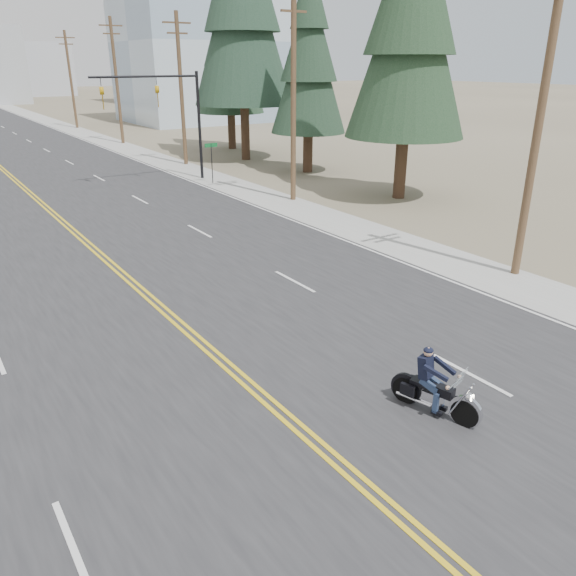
% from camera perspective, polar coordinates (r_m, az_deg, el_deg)
% --- Properties ---
extents(ground_plane, '(400.00, 400.00, 0.00)m').
position_cam_1_polar(ground_plane, '(10.33, 17.63, -26.09)').
color(ground_plane, '#776D56').
rests_on(ground_plane, ground).
extents(sidewalk_right, '(3.00, 200.00, 0.01)m').
position_cam_1_polar(sidewalk_right, '(76.23, -21.36, 14.87)').
color(sidewalk_right, '#A5A5A0').
rests_on(sidewalk_right, ground).
extents(traffic_mast_right, '(7.10, 0.26, 7.00)m').
position_cam_1_polar(traffic_mast_right, '(38.89, -11.93, 17.70)').
color(traffic_mast_right, black).
rests_on(traffic_mast_right, ground).
extents(street_sign, '(0.90, 0.06, 2.62)m').
position_cam_1_polar(street_sign, '(38.18, -7.77, 13.15)').
color(street_sign, black).
rests_on(street_sign, ground).
extents(utility_pole_a, '(2.20, 0.30, 11.00)m').
position_cam_1_polar(utility_pole_a, '(22.00, 24.20, 15.46)').
color(utility_pole_a, brown).
rests_on(utility_pole_a, ground).
extents(utility_pole_b, '(2.20, 0.30, 11.50)m').
position_cam_1_polar(utility_pole_b, '(32.60, 0.55, 19.25)').
color(utility_pole_b, brown).
rests_on(utility_pole_b, ground).
extents(utility_pole_c, '(2.20, 0.30, 11.00)m').
position_cam_1_polar(utility_pole_c, '(45.75, -10.81, 19.35)').
color(utility_pole_c, brown).
rests_on(utility_pole_c, ground).
extents(utility_pole_d, '(2.20, 0.30, 11.50)m').
position_cam_1_polar(utility_pole_d, '(59.76, -17.03, 19.60)').
color(utility_pole_d, brown).
rests_on(utility_pole_d, ground).
extents(utility_pole_e, '(2.20, 0.30, 11.00)m').
position_cam_1_polar(utility_pole_e, '(76.11, -21.21, 19.24)').
color(utility_pole_e, brown).
rests_on(utility_pole_e, ground).
extents(glass_building, '(24.00, 16.00, 20.00)m').
position_cam_1_polar(glass_building, '(83.05, -7.43, 23.50)').
color(glass_building, '#9EB5CC').
rests_on(glass_building, ground).
extents(haze_bldg_c, '(16.00, 12.00, 18.00)m').
position_cam_1_polar(haze_bldg_c, '(122.76, -13.01, 22.14)').
color(haze_bldg_c, '#B7BCC6').
rests_on(haze_bldg_c, ground).
extents(haze_bldg_e, '(14.00, 14.00, 12.00)m').
position_cam_1_polar(haze_bldg_e, '(156.91, -24.13, 19.64)').
color(haze_bldg_e, '#B7BCC6').
rests_on(haze_bldg_e, ground).
extents(motorcyclist, '(1.41, 2.23, 1.61)m').
position_cam_1_polar(motorcyclist, '(13.25, 14.86, -9.32)').
color(motorcyclist, black).
rests_on(motorcyclist, ground).
extents(conifer_near, '(6.70, 6.70, 17.74)m').
position_cam_1_polar(conifer_near, '(33.89, 12.53, 26.01)').
color(conifer_near, '#382619').
rests_on(conifer_near, ground).
extents(conifer_mid, '(5.30, 5.30, 14.14)m').
position_cam_1_polar(conifer_mid, '(41.65, 2.16, 22.76)').
color(conifer_mid, '#382619').
rests_on(conifer_mid, ground).
extents(conifer_far, '(6.04, 6.04, 16.18)m').
position_cam_1_polar(conifer_far, '(54.00, -6.06, 23.71)').
color(conifer_far, '#382619').
rests_on(conifer_far, ground).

